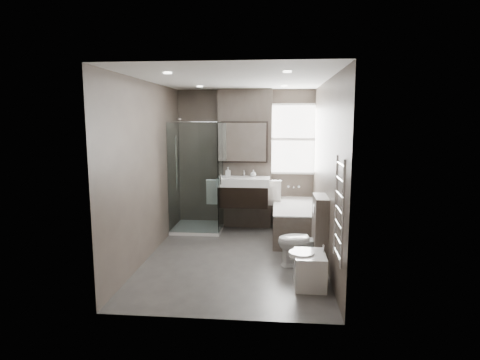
# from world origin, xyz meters

# --- Properties ---
(room) EXTENTS (2.70, 3.90, 2.70)m
(room) POSITION_xyz_m (0.00, 0.00, 1.30)
(room) COLOR #43403D
(room) RESTS_ON ground
(vanity_pier) EXTENTS (1.00, 0.25, 2.60)m
(vanity_pier) POSITION_xyz_m (0.00, 1.77, 1.30)
(vanity_pier) COLOR #4D453D
(vanity_pier) RESTS_ON ground
(vanity) EXTENTS (0.95, 0.47, 0.66)m
(vanity) POSITION_xyz_m (0.00, 1.43, 0.74)
(vanity) COLOR black
(vanity) RESTS_ON vanity_pier
(mirror_cabinet) EXTENTS (0.86, 0.08, 0.76)m
(mirror_cabinet) POSITION_xyz_m (0.00, 1.61, 1.63)
(mirror_cabinet) COLOR black
(mirror_cabinet) RESTS_ON vanity_pier
(towel_left) EXTENTS (0.24, 0.06, 0.44)m
(towel_left) POSITION_xyz_m (-0.56, 1.40, 0.72)
(towel_left) COLOR silver
(towel_left) RESTS_ON vanity_pier
(towel_right) EXTENTS (0.24, 0.06, 0.44)m
(towel_right) POSITION_xyz_m (0.56, 1.40, 0.72)
(towel_right) COLOR silver
(towel_right) RESTS_ON vanity_pier
(shower_enclosure) EXTENTS (0.90, 0.90, 2.00)m
(shower_enclosure) POSITION_xyz_m (-0.75, 1.35, 0.49)
(shower_enclosure) COLOR white
(shower_enclosure) RESTS_ON ground
(bathtub) EXTENTS (0.75, 1.60, 0.57)m
(bathtub) POSITION_xyz_m (0.92, 1.10, 0.32)
(bathtub) COLOR #4D453D
(bathtub) RESTS_ON ground
(window) EXTENTS (0.98, 0.06, 1.33)m
(window) POSITION_xyz_m (0.90, 1.88, 1.68)
(window) COLOR white
(window) RESTS_ON room
(toilet) EXTENTS (0.72, 0.46, 0.70)m
(toilet) POSITION_xyz_m (0.97, -0.26, 0.35)
(toilet) COLOR white
(toilet) RESTS_ON ground
(cistern_box) EXTENTS (0.19, 0.55, 1.00)m
(cistern_box) POSITION_xyz_m (1.21, -0.25, 0.50)
(cistern_box) COLOR #4D453D
(cistern_box) RESTS_ON ground
(bidet) EXTENTS (0.45, 0.52, 0.54)m
(bidet) POSITION_xyz_m (1.01, -0.96, 0.22)
(bidet) COLOR white
(bidet) RESTS_ON ground
(towel_radiator) EXTENTS (0.03, 0.49, 1.10)m
(towel_radiator) POSITION_xyz_m (1.25, -1.60, 1.12)
(towel_radiator) COLOR silver
(towel_radiator) RESTS_ON room
(soap_bottle_a) EXTENTS (0.08, 0.09, 0.19)m
(soap_bottle_a) POSITION_xyz_m (-0.28, 1.42, 1.09)
(soap_bottle_a) COLOR white
(soap_bottle_a) RESTS_ON vanity
(soap_bottle_b) EXTENTS (0.10, 0.10, 0.13)m
(soap_bottle_b) POSITION_xyz_m (0.17, 1.53, 1.06)
(soap_bottle_b) COLOR white
(soap_bottle_b) RESTS_ON vanity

